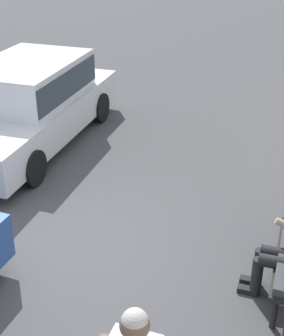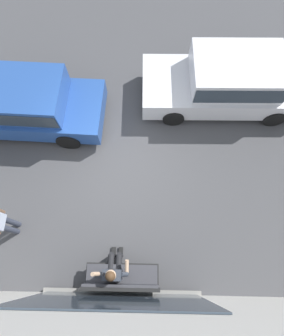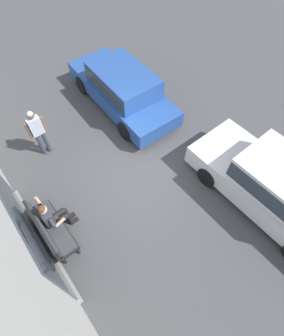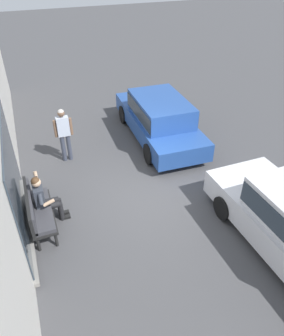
{
  "view_description": "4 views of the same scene",
  "coord_description": "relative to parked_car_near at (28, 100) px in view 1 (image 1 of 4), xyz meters",
  "views": [
    {
      "loc": [
        4.88,
        2.6,
        4.11
      ],
      "look_at": [
        -0.38,
        0.83,
        1.23
      ],
      "focal_mm": 55.0,
      "sensor_mm": 36.0,
      "label": 1
    },
    {
      "loc": [
        -0.7,
        2.6,
        6.78
      ],
      "look_at": [
        -0.66,
        0.35,
        0.83
      ],
      "focal_mm": 28.0,
      "sensor_mm": 36.0,
      "label": 2
    },
    {
      "loc": [
        -3.54,
        2.6,
        6.69
      ],
      "look_at": [
        -0.39,
        0.1,
        0.84
      ],
      "focal_mm": 28.0,
      "sensor_mm": 36.0,
      "label": 3
    },
    {
      "loc": [
        -6.45,
        2.6,
        5.77
      ],
      "look_at": [
        0.08,
        0.13,
        0.84
      ],
      "focal_mm": 35.0,
      "sensor_mm": 36.0,
      "label": 4
    }
  ],
  "objects": [
    {
      "name": "parked_car_near",
      "position": [
        0.0,
        0.0,
        0.0
      ],
      "size": [
        4.66,
        1.98,
        1.55
      ],
      "color": "silver",
      "rests_on": "ground_plane"
    },
    {
      "name": "ground_plane",
      "position": [
        3.03,
        2.3,
        -0.83
      ],
      "size": [
        60.0,
        60.0,
        0.0
      ],
      "primitive_type": "plane",
      "color": "#424244"
    }
  ]
}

